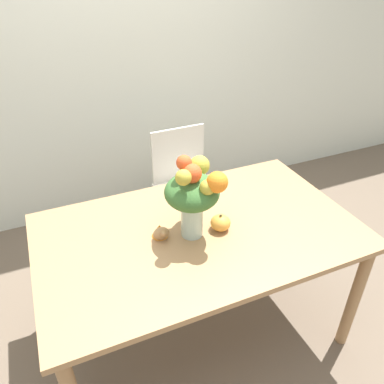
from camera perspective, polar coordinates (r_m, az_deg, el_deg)
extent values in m
plane|color=brown|center=(2.37, 0.89, -19.81)|extent=(12.00, 12.00, 0.00)
cube|color=silver|center=(2.90, -11.84, 21.55)|extent=(8.00, 0.06, 2.70)
cube|color=#9E754C|center=(1.85, 1.08, -6.09)|extent=(1.55, 0.94, 0.03)
cylinder|color=#9E754C|center=(2.21, 23.55, -14.53)|extent=(0.06, 0.06, 0.71)
cylinder|color=#9E754C|center=(2.30, -20.38, -11.46)|extent=(0.06, 0.06, 0.71)
cylinder|color=#9E754C|center=(2.65, 11.54, -3.23)|extent=(0.06, 0.06, 0.71)
cylinder|color=#B2CCBC|center=(1.76, 0.00, -3.98)|extent=(0.10, 0.10, 0.19)
cylinder|color=silver|center=(1.79, 0.00, -5.18)|extent=(0.09, 0.09, 0.10)
cylinder|color=#38662D|center=(1.74, 0.63, -2.91)|extent=(0.00, 0.00, 0.24)
cylinder|color=#38662D|center=(1.75, -0.06, -2.67)|extent=(0.01, 0.01, 0.24)
cylinder|color=#38662D|center=(1.74, -0.67, -2.98)|extent=(0.00, 0.01, 0.24)
cylinder|color=#38662D|center=(1.72, -0.35, -3.42)|extent=(0.01, 0.00, 0.24)
cylinder|color=#38662D|center=(1.72, 0.46, -3.37)|extent=(0.01, 0.01, 0.24)
ellipsoid|color=#38662D|center=(1.67, 0.00, 0.00)|extent=(0.25, 0.25, 0.15)
sphere|color=#D64C23|center=(1.61, -1.22, 4.48)|extent=(0.07, 0.07, 0.07)
sphere|color=orange|center=(1.58, 3.86, 1.50)|extent=(0.09, 0.09, 0.09)
sphere|color=#AD9E33|center=(1.58, 2.36, 0.69)|extent=(0.07, 0.07, 0.07)
sphere|color=#AD9E33|center=(1.78, 1.17, 4.05)|extent=(0.10, 0.10, 0.10)
sphere|color=#AD9E33|center=(1.54, -1.33, 2.22)|extent=(0.07, 0.07, 0.07)
sphere|color=#D64C23|center=(1.76, 0.26, 3.44)|extent=(0.07, 0.07, 0.07)
sphere|color=#D64C23|center=(1.60, -0.01, 2.84)|extent=(0.09, 0.09, 0.09)
ellipsoid|color=gold|center=(1.82, 4.37, -4.69)|extent=(0.10, 0.10, 0.08)
cylinder|color=brown|center=(1.80, 4.43, -3.63)|extent=(0.01, 0.01, 0.02)
ellipsoid|color=#A87A4C|center=(1.77, -4.73, -6.30)|extent=(0.08, 0.06, 0.06)
cone|color=orange|center=(1.79, -4.96, -5.86)|extent=(0.08, 0.08, 0.06)
sphere|color=#A87A4C|center=(1.74, -4.40, -6.38)|extent=(0.03, 0.03, 0.03)
cube|color=silver|center=(2.65, -0.36, -0.11)|extent=(0.43, 0.43, 0.02)
cylinder|color=silver|center=(2.60, -2.24, -7.03)|extent=(0.04, 0.04, 0.44)
cylinder|color=silver|center=(2.72, 4.42, -5.12)|extent=(0.04, 0.04, 0.44)
cylinder|color=silver|center=(2.86, -4.86, -3.04)|extent=(0.04, 0.04, 0.44)
cylinder|color=silver|center=(2.96, 1.31, -1.46)|extent=(0.04, 0.04, 0.44)
cube|color=silver|center=(2.70, -2.13, 5.76)|extent=(0.40, 0.03, 0.40)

